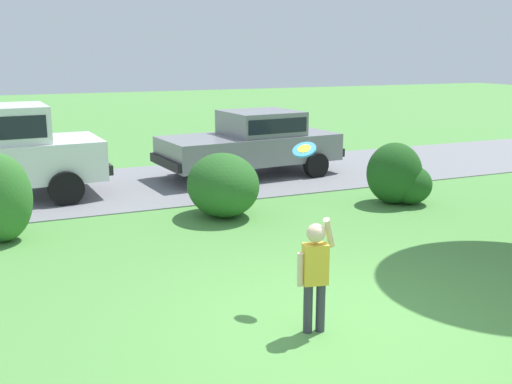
# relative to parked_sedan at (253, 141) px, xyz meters

# --- Properties ---
(ground_plane) EXTENTS (80.00, 80.00, 0.00)m
(ground_plane) POSITION_rel_parked_sedan_xyz_m (-2.32, -7.89, -0.85)
(ground_plane) COLOR #518E42
(driveway_strip) EXTENTS (28.00, 4.40, 0.02)m
(driveway_strip) POSITION_rel_parked_sedan_xyz_m (-2.32, -0.06, -0.84)
(driveway_strip) COLOR slate
(driveway_strip) RESTS_ON ground
(shrub_near_tree) EXTENTS (0.97, 0.93, 1.42)m
(shrub_near_tree) POSITION_rel_parked_sedan_xyz_m (-5.69, -3.18, -0.14)
(shrub_near_tree) COLOR #33702B
(shrub_near_tree) RESTS_ON ground
(shrub_centre_left) EXTENTS (1.29, 1.53, 1.17)m
(shrub_centre_left) POSITION_rel_parked_sedan_xyz_m (-1.96, -3.17, -0.26)
(shrub_centre_left) COLOR #286023
(shrub_centre_left) RESTS_ON ground
(shrub_centre) EXTENTS (1.24, 1.13, 1.21)m
(shrub_centre) POSITION_rel_parked_sedan_xyz_m (1.56, -3.67, -0.30)
(shrub_centre) COLOR #1E511C
(shrub_centre) RESTS_ON ground
(parked_sedan) EXTENTS (4.54, 2.38, 1.56)m
(parked_sedan) POSITION_rel_parked_sedan_xyz_m (0.00, 0.00, 0.00)
(parked_sedan) COLOR gray
(parked_sedan) RESTS_ON ground
(child_thrower) EXTENTS (0.47, 0.23, 1.29)m
(child_thrower) POSITION_rel_parked_sedan_xyz_m (-2.71, -7.93, -0.13)
(child_thrower) COLOR #383842
(child_thrower) RESTS_ON ground
(frisbee) EXTENTS (0.30, 0.28, 0.21)m
(frisbee) POSITION_rel_parked_sedan_xyz_m (-2.39, -7.05, 0.99)
(frisbee) COLOR #337FDB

